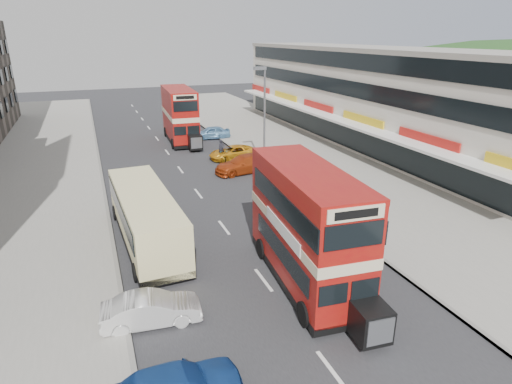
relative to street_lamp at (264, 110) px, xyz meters
name	(u,v)px	position (x,y,z in m)	size (l,w,h in m)	color
ground	(282,304)	(-6.52, -18.00, -4.78)	(160.00, 160.00, 0.00)	#28282B
road_surface	(180,170)	(-6.52, 2.00, -4.78)	(12.00, 90.00, 0.01)	#28282B
pavement_right	(310,155)	(5.48, 2.00, -4.71)	(12.00, 90.00, 0.15)	gray
pavement_left	(16,187)	(-18.52, 2.00, -4.71)	(12.00, 90.00, 0.15)	gray
kerb_left	(102,177)	(-12.62, 2.00, -4.71)	(0.20, 90.00, 0.16)	gray
kerb_right	(250,161)	(-0.42, 2.00, -4.71)	(0.20, 90.00, 0.16)	gray
commercial_row	(375,97)	(13.42, 4.00, -0.09)	(9.90, 46.20, 9.30)	beige
street_lamp	(264,110)	(0.00, 0.00, 0.00)	(1.00, 0.20, 8.12)	slate
bus_main	(307,227)	(-4.81, -16.72, -2.11)	(3.21, 9.40, 5.08)	black
bus_second	(180,115)	(-4.33, 11.90, -2.06)	(3.02, 9.53, 5.18)	black
coach	(146,215)	(-10.85, -10.23, -3.25)	(2.95, 9.91, 2.60)	black
car_left_front	(151,310)	(-11.67, -17.30, -4.17)	(1.30, 3.73, 1.23)	silver
car_right_a	(245,164)	(-1.85, -0.56, -4.07)	(1.99, 4.90, 1.42)	#A93810
car_right_b	(233,153)	(-1.47, 3.52, -4.19)	(1.97, 4.28, 1.19)	orange
car_right_c	(211,133)	(-1.16, 11.74, -4.11)	(1.60, 3.98, 1.36)	#639BC6
pedestrian_near	(305,172)	(1.15, -5.24, -3.73)	(0.66, 0.45, 1.80)	gray
cyclist	(222,154)	(-2.60, 3.24, -4.16)	(0.83, 1.95, 1.89)	gray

